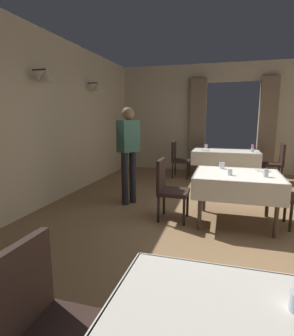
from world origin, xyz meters
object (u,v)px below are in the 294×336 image
(plate_mid_b, at_px, (263,171))
(glass_mid_c, at_px, (222,166))
(dining_table_mid, at_px, (237,180))
(plate_far_b, at_px, (205,150))
(chair_mid_left, at_px, (168,187))
(chair_far_right, at_px, (276,161))
(glass_far_c, at_px, (206,146))
(dining_table_far, at_px, (225,154))
(chair_far_left, at_px, (178,158))
(chair_near_left, at_px, (45,320))
(glass_mid_d, at_px, (230,172))
(person_waiter_by_doorway, at_px, (128,148))
(flower_vase_far, at_px, (253,148))
(glass_mid_a, at_px, (266,173))

(plate_mid_b, distance_m, glass_mid_c, 0.60)
(plate_mid_b, height_order, glass_mid_c, glass_mid_c)
(dining_table_mid, bearing_deg, plate_mid_b, 38.24)
(plate_far_b, bearing_deg, chair_mid_left, -97.06)
(chair_far_right, relative_size, plate_mid_b, 4.16)
(dining_table_mid, relative_size, glass_far_c, 11.53)
(dining_table_mid, bearing_deg, glass_far_c, 101.94)
(dining_table_far, xyz_separation_m, plate_mid_b, (0.54, -2.56, 0.10))
(chair_far_right, bearing_deg, dining_table_far, -176.30)
(chair_far_left, xyz_separation_m, glass_far_c, (0.68, 0.29, 0.29))
(dining_table_mid, bearing_deg, chair_near_left, -109.33)
(glass_mid_d, relative_size, person_waiter_by_doorway, 0.05)
(chair_near_left, distance_m, glass_far_c, 6.17)
(chair_mid_left, distance_m, flower_vase_far, 3.15)
(person_waiter_by_doorway, bearing_deg, flower_vase_far, 44.86)
(dining_table_far, distance_m, chair_mid_left, 3.08)
(chair_near_left, bearing_deg, glass_mid_d, 71.77)
(chair_near_left, bearing_deg, chair_far_right, 70.92)
(dining_table_far, xyz_separation_m, person_waiter_by_doorway, (-1.65, -2.41, 0.37))
(chair_mid_left, bearing_deg, plate_far_b, 82.94)
(chair_near_left, height_order, plate_mid_b, chair_near_left)
(dining_table_mid, bearing_deg, chair_far_left, 115.14)
(chair_mid_left, height_order, glass_far_c, chair_mid_left)
(chair_mid_left, xyz_separation_m, flower_vase_far, (1.42, 2.79, 0.33))
(plate_far_b, height_order, glass_far_c, glass_far_c)
(dining_table_mid, height_order, dining_table_far, same)
(plate_far_b, xyz_separation_m, glass_far_c, (-0.02, 0.52, 0.05))
(chair_mid_left, relative_size, person_waiter_by_doorway, 0.54)
(chair_near_left, height_order, glass_mid_a, chair_near_left)
(dining_table_far, relative_size, glass_mid_c, 15.65)
(glass_mid_c, distance_m, glass_far_c, 2.86)
(chair_near_left, bearing_deg, flower_vase_far, 75.40)
(chair_near_left, xyz_separation_m, person_waiter_by_doorway, (-0.78, 3.43, 0.51))
(glass_mid_d, relative_size, plate_far_b, 0.37)
(glass_far_c, bearing_deg, person_waiter_by_doorway, -113.08)
(dining_table_far, distance_m, flower_vase_far, 0.66)
(person_waiter_by_doorway, bearing_deg, chair_far_left, 78.84)
(glass_mid_c, bearing_deg, glass_mid_a, -37.67)
(dining_table_far, height_order, glass_mid_a, glass_mid_a)
(dining_table_mid, distance_m, glass_mid_c, 0.43)
(chair_near_left, xyz_separation_m, plate_mid_b, (1.42, 3.29, 0.24))
(glass_mid_a, bearing_deg, person_waiter_by_doorway, 165.77)
(dining_table_mid, xyz_separation_m, chair_near_left, (-1.05, -3.00, -0.13))
(person_waiter_by_doorway, bearing_deg, glass_mid_d, -18.47)
(chair_far_right, distance_m, plate_mid_b, 2.72)
(dining_table_mid, height_order, glass_mid_d, glass_mid_d)
(plate_far_b, bearing_deg, plate_mid_b, -66.46)
(chair_far_right, xyz_separation_m, plate_far_b, (-1.65, -0.29, 0.24))
(chair_far_left, distance_m, chair_far_right, 2.34)
(dining_table_far, relative_size, flower_vase_far, 8.51)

